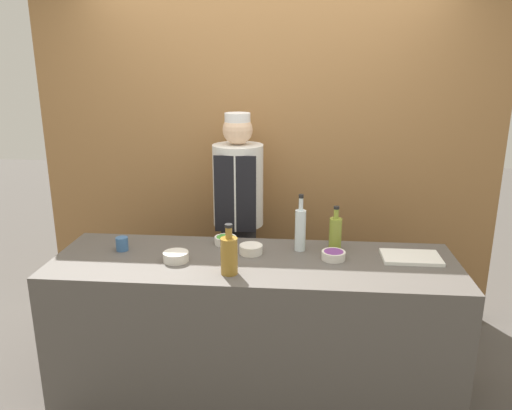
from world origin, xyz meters
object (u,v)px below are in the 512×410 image
at_px(sauce_bowl_green, 225,240).
at_px(cup_blue, 122,244).
at_px(sauce_bowl_white, 251,249).
at_px(bottle_oil, 335,233).
at_px(chef_center, 238,221).
at_px(sauce_bowl_purple, 333,255).
at_px(cutting_board, 411,257).
at_px(bottle_clear, 300,229).
at_px(sauce_bowl_yellow, 176,256).
at_px(bottle_vinegar, 229,255).

distance_m(sauce_bowl_green, cup_blue, 0.61).
relative_size(sauce_bowl_white, bottle_oil, 0.51).
bearing_deg(sauce_bowl_white, chef_center, 103.85).
relative_size(sauce_bowl_purple, sauce_bowl_green, 1.00).
bearing_deg(cup_blue, sauce_bowl_white, 1.34).
relative_size(sauce_bowl_purple, bottle_oil, 0.50).
relative_size(cutting_board, bottle_clear, 0.95).
xyz_separation_m(sauce_bowl_white, sauce_bowl_yellow, (-0.40, -0.15, 0.00)).
bearing_deg(cutting_board, sauce_bowl_purple, -174.25).
distance_m(sauce_bowl_white, cup_blue, 0.76).
distance_m(sauce_bowl_white, sauce_bowl_yellow, 0.43).
xyz_separation_m(bottle_clear, bottle_vinegar, (-0.37, -0.37, -0.03)).
relative_size(sauce_bowl_green, bottle_vinegar, 0.49).
bearing_deg(cup_blue, sauce_bowl_purple, -1.38).
xyz_separation_m(bottle_clear, bottle_oil, (0.21, 0.03, -0.03)).
bearing_deg(sauce_bowl_green, bottle_oil, -2.77).
bearing_deg(cup_blue, bottle_clear, 5.32).
bearing_deg(bottle_oil, bottle_clear, -171.25).
relative_size(sauce_bowl_purple, bottle_clear, 0.39).
xyz_separation_m(sauce_bowl_white, cup_blue, (-0.76, -0.02, 0.01)).
relative_size(bottle_clear, bottle_oil, 1.28).
bearing_deg(sauce_bowl_purple, bottle_vinegar, -156.38).
distance_m(sauce_bowl_yellow, sauce_bowl_green, 0.38).
distance_m(cup_blue, chef_center, 0.87).
bearing_deg(chef_center, sauce_bowl_purple, -46.06).
xyz_separation_m(cutting_board, chef_center, (-1.05, 0.60, -0.01)).
bearing_deg(bottle_oil, sauce_bowl_yellow, -163.64).
distance_m(bottle_clear, chef_center, 0.68).
distance_m(sauce_bowl_purple, bottle_oil, 0.18).
bearing_deg(sauce_bowl_yellow, bottle_vinegar, -23.53).
distance_m(bottle_clear, bottle_vinegar, 0.52).
height_order(sauce_bowl_green, chef_center, chef_center).
height_order(sauce_bowl_yellow, cutting_board, sauce_bowl_yellow).
bearing_deg(chef_center, cutting_board, -29.51).
xyz_separation_m(sauce_bowl_purple, bottle_clear, (-0.19, 0.13, 0.11)).
relative_size(sauce_bowl_purple, bottle_vinegar, 0.49).
bearing_deg(sauce_bowl_yellow, bottle_clear, 18.54).
bearing_deg(sauce_bowl_purple, sauce_bowl_green, 163.48).
relative_size(sauce_bowl_yellow, cutting_board, 0.44).
height_order(cutting_board, bottle_clear, bottle_clear).
bearing_deg(sauce_bowl_purple, cutting_board, 5.75).
distance_m(sauce_bowl_yellow, cup_blue, 0.38).
relative_size(sauce_bowl_green, chef_center, 0.08).
height_order(sauce_bowl_purple, bottle_oil, bottle_oil).
bearing_deg(bottle_vinegar, cutting_board, 16.13).
bearing_deg(sauce_bowl_purple, bottle_oil, 83.91).
xyz_separation_m(sauce_bowl_yellow, cutting_board, (1.31, 0.15, -0.02)).
height_order(sauce_bowl_purple, cutting_board, sauce_bowl_purple).
xyz_separation_m(sauce_bowl_white, bottle_clear, (0.28, 0.08, 0.10)).
xyz_separation_m(cutting_board, bottle_clear, (-0.63, 0.08, 0.12)).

